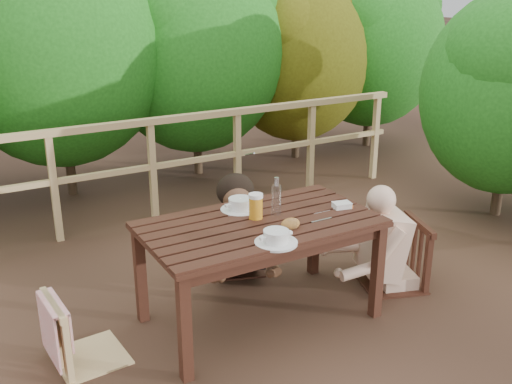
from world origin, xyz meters
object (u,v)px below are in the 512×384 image
table (260,272)px  beer_glass (256,207)px  chair_right (394,227)px  tumbler (292,225)px  diner_right (399,203)px  bottle (276,197)px  butter_tub (342,206)px  soup_near (276,237)px  bread_roll (290,224)px  chair_left (84,297)px  chair_far (233,218)px  soup_far (240,205)px  woman (232,193)px

table → beer_glass: (0.00, 0.06, 0.44)m
chair_right → tumbler: size_ratio=12.76×
chair_right → diner_right: diner_right is taller
bottle → butter_tub: size_ratio=2.22×
soup_near → bread_roll: 0.24m
chair_left → beer_glass: size_ratio=4.65×
soup_near → butter_tub: (0.68, 0.25, -0.02)m
table → soup_near: bearing=-103.5°
soup_near → beer_glass: (0.08, 0.38, 0.05)m
beer_glass → bottle: size_ratio=0.67×
chair_far → butter_tub: bearing=-45.0°
butter_tub → bread_roll: bearing=-155.3°
table → bottle: (0.15, 0.05, 0.49)m
soup_near → tumbler: size_ratio=3.54×
chair_right → butter_tub: 0.57m
chair_far → soup_near: bearing=-86.0°
soup_far → tumbler: 0.47m
soup_far → bread_roll: (0.12, -0.44, -0.01)m
butter_tub → table: bearing=-175.1°
woman → diner_right: 1.26m
butter_tub → chair_left: bearing=-174.4°
woman → diner_right: diner_right is taller
chair_right → chair_left: bearing=-76.2°
chair_far → butter_tub: 0.96m
bread_roll → tumbler: size_ratio=1.72×
woman → beer_glass: (-0.19, -0.71, 0.15)m
table → woman: bearing=75.7°
woman → bottle: 0.75m
diner_right → bread_roll: (-1.02, -0.12, 0.09)m
beer_glass → bottle: bearing=-4.0°
diner_right → tumbler: size_ratio=17.75×
tumbler → butter_tub: size_ratio=0.60×
woman → tumbler: bearing=103.7°
beer_glass → chair_far: bearing=74.4°
bread_roll → woman: bearing=85.2°
woman → butter_tub: (0.41, -0.84, 0.09)m
chair_left → beer_glass: bearing=-97.1°
chair_far → tumbler: (-0.08, -0.95, 0.30)m
chair_far → soup_far: size_ratio=3.20×
chair_left → tumbler: 1.33m
chair_left → bread_roll: bearing=-107.7°
diner_right → chair_left: bearing=103.9°
diner_right → beer_glass: (-1.14, 0.13, 0.14)m
table → chair_far: 0.77m
bottle → butter_tub: bottle is taller
butter_tub → chair_right: bearing=12.3°
tumbler → chair_left: bearing=165.5°
table → diner_right: (1.14, -0.07, 0.30)m
butter_tub → woman: bearing=128.0°
soup_far → woman: bearing=68.6°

